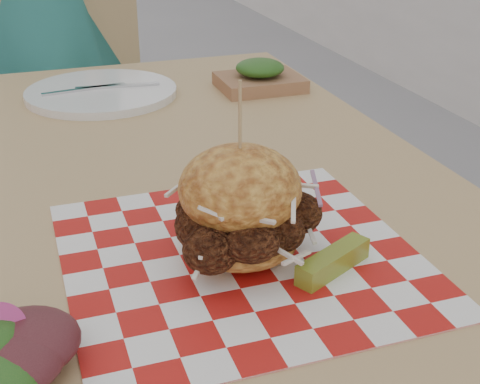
{
  "coord_description": "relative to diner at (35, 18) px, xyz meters",
  "views": [
    {
      "loc": [
        -0.1,
        -0.86,
        1.11
      ],
      "look_at": [
        0.1,
        -0.29,
        0.82
      ],
      "focal_mm": 50.0,
      "sensor_mm": 36.0,
      "label": 1
    }
  ],
  "objects": [
    {
      "name": "patio_chair",
      "position": [
        0.05,
        -0.11,
        -0.21
      ],
      "size": [
        0.52,
        0.52,
        0.95
      ],
      "rotation": [
        0.0,
        0.0,
        0.26
      ],
      "color": "tan",
      "rests_on": "ground"
    },
    {
      "name": "patio_table",
      "position": [
        0.07,
        -1.1,
        -0.09
      ],
      "size": [
        0.8,
        1.2,
        0.75
      ],
      "color": "tan",
      "rests_on": "ground"
    },
    {
      "name": "sandwich",
      "position": [
        0.13,
        -1.32,
        0.04
      ],
      "size": [
        0.17,
        0.17,
        0.19
      ],
      "color": "gold",
      "rests_on": "paper_liner"
    },
    {
      "name": "pickle_spear",
      "position": [
        0.21,
        -1.38,
        0.0
      ],
      "size": [
        0.09,
        0.06,
        0.02
      ],
      "primitive_type": "cube",
      "rotation": [
        0.0,
        0.0,
        0.47
      ],
      "color": "olive",
      "rests_on": "paper_liner"
    },
    {
      "name": "diner",
      "position": [
        0.0,
        0.0,
        0.0
      ],
      "size": [
        0.58,
        0.4,
        1.53
      ],
      "primitive_type": "imported",
      "rotation": [
        0.0,
        0.0,
        3.21
      ],
      "color": "#2B7D77",
      "rests_on": "ground"
    },
    {
      "name": "kraft_tray",
      "position": [
        0.36,
        -0.76,
        0.01
      ],
      "size": [
        0.15,
        0.12,
        0.06
      ],
      "color": "#976745",
      "rests_on": "patio_table"
    },
    {
      "name": "place_setting",
      "position": [
        0.07,
        -0.72,
        -0.01
      ],
      "size": [
        0.27,
        0.27,
        0.02
      ],
      "color": "white",
      "rests_on": "patio_table"
    },
    {
      "name": "paper_liner",
      "position": [
        0.13,
        -1.32,
        -0.01
      ],
      "size": [
        0.36,
        0.36,
        0.0
      ],
      "primitive_type": "cube",
      "color": "red",
      "rests_on": "patio_table"
    }
  ]
}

